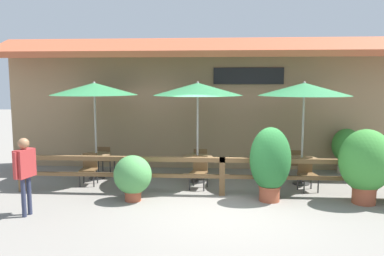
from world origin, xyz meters
The scene contains 20 objects.
ground_plane centered at (0.00, 0.00, 0.00)m, with size 60.00×60.00×0.00m, color gray.
building_facade centered at (0.00, 4.10, 2.17)m, with size 14.28×1.49×4.23m.
patio_railing centered at (0.00, 1.05, 0.70)m, with size 10.40×0.14×0.95m.
patio_umbrella_near centered at (-3.63, 2.46, 2.61)m, with size 2.46×2.46×2.82m.
dining_table_near centered at (-3.63, 2.46, 0.58)m, with size 0.84×0.84×0.73m.
chair_near_streetside centered at (-3.63, 1.81, 0.47)m, with size 0.44×0.44×0.85m.
chair_near_wallside centered at (-3.56, 3.10, 0.47)m, with size 0.45×0.45×0.85m.
patio_umbrella_middle centered at (-0.67, 2.30, 2.61)m, with size 2.46×2.46×2.82m.
dining_table_middle centered at (-0.67, 2.30, 0.58)m, with size 0.84×0.84×0.73m.
chair_middle_streetside centered at (-0.60, 1.67, 0.47)m, with size 0.50×0.50×0.85m.
chair_middle_wallside centered at (-0.62, 2.93, 0.47)m, with size 0.44×0.44×0.85m.
patio_umbrella_far centered at (2.20, 2.25, 2.61)m, with size 2.46×2.46×2.82m.
dining_table_far centered at (2.20, 2.25, 0.58)m, with size 0.84×0.84×0.73m.
chair_far_streetside centered at (2.20, 1.60, 0.47)m, with size 0.50×0.50×0.85m.
chair_far_wallside centered at (2.15, 2.89, 0.47)m, with size 0.43×0.43×0.85m.
potted_plant_tall_tropical centered at (-2.11, 0.48, 0.60)m, with size 0.90×0.81×1.09m.
potted_plant_broad_leaf centered at (1.11, 0.68, 0.95)m, with size 0.96×0.86×1.76m.
potted_plant_corner_fern centered at (3.27, 0.63, 0.96)m, with size 1.20×1.08×1.74m.
potted_plant_small_flowering centered at (3.83, 3.55, 0.82)m, with size 0.88×0.79×1.40m.
pedestrian centered at (-4.11, -0.67, 1.06)m, with size 0.31×0.57×1.65m.
Camera 1 is at (-0.15, -8.02, 2.78)m, focal length 35.00 mm.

